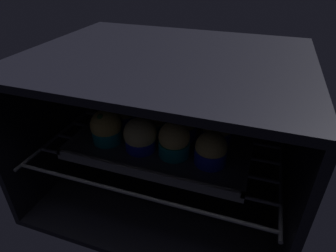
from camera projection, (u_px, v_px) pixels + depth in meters
The scene contains 15 objects.
oven_cavity at pixel (172, 121), 71.94cm from camera, with size 59.00×47.00×37.00cm.
oven_rack at pixel (166, 141), 70.30cm from camera, with size 54.80×42.00×0.80cm.
baking_tray at pixel (168, 135), 70.92cm from camera, with size 40.83×32.68×2.20cm.
muffin_row0_col0 at pixel (106, 128), 65.90cm from camera, with size 7.25×7.25×7.99cm.
muffin_row0_col1 at pixel (140, 136), 63.32cm from camera, with size 7.43×7.43×7.76cm.
muffin_row0_col2 at pixel (174, 140), 61.26cm from camera, with size 6.87×6.87×8.10cm.
muffin_row0_col3 at pixel (211, 150), 59.24cm from camera, with size 6.87×6.87×7.29cm.
muffin_row1_col0 at pixel (122, 113), 72.27cm from camera, with size 6.87×6.87×7.58cm.
muffin_row1_col1 at pixel (152, 119), 69.80cm from camera, with size 7.21×7.21×7.67cm.
muffin_row1_col2 at pixel (183, 124), 67.65cm from camera, with size 6.87×6.87×7.59cm.
muffin_row1_col3 at pixel (217, 129), 65.73cm from camera, with size 6.92×6.92×7.74cm.
muffin_row2_col0 at pixel (136, 98), 78.83cm from camera, with size 7.44×7.44×8.34cm.
muffin_row2_col1 at pixel (163, 104), 76.51cm from camera, with size 6.87×6.87×8.19cm.
muffin_row2_col2 at pixel (192, 110), 74.15cm from camera, with size 6.87×6.87×7.41cm.
muffin_row2_col3 at pixel (223, 113), 72.14cm from camera, with size 7.01×7.01×7.74cm.
Camera 1 is at (19.41, -32.57, 53.63)cm, focal length 30.46 mm.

